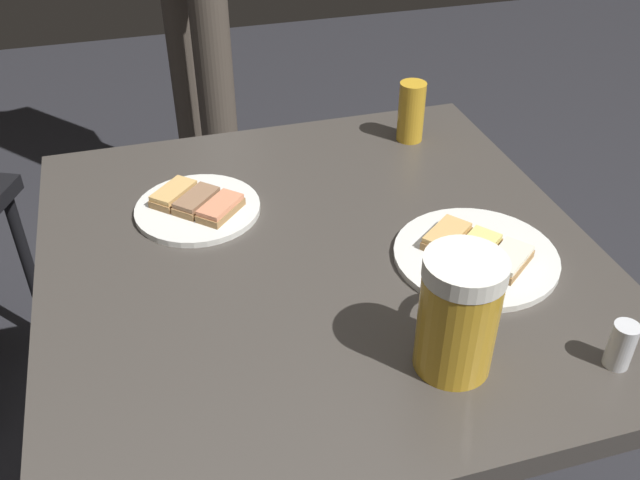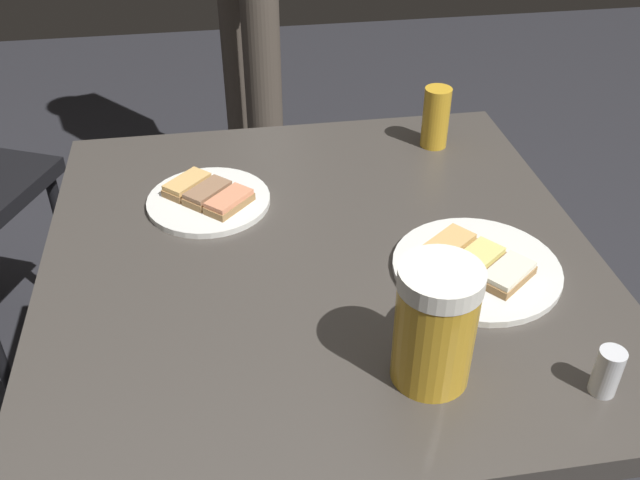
% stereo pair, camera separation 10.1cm
% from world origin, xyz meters
% --- Properties ---
extents(cafe_table, '(0.82, 0.80, 0.70)m').
position_xyz_m(cafe_table, '(0.00, 0.00, 0.57)').
color(cafe_table, black).
rests_on(cafe_table, ground_plane).
extents(plate_near, '(0.24, 0.24, 0.03)m').
position_xyz_m(plate_near, '(-0.08, -0.21, 0.71)').
color(plate_near, white).
rests_on(plate_near, cafe_table).
extents(plate_far, '(0.20, 0.20, 0.03)m').
position_xyz_m(plate_far, '(0.15, 0.16, 0.71)').
color(plate_far, white).
rests_on(plate_far, cafe_table).
extents(beer_mug, '(0.13, 0.12, 0.16)m').
position_xyz_m(beer_mug, '(-0.26, -0.09, 0.78)').
color(beer_mug, gold).
rests_on(beer_mug, cafe_table).
extents(beer_glass_small, '(0.05, 0.05, 0.11)m').
position_xyz_m(beer_glass_small, '(0.29, -0.26, 0.76)').
color(beer_glass_small, gold).
rests_on(beer_glass_small, cafe_table).
extents(salt_shaker, '(0.03, 0.03, 0.06)m').
position_xyz_m(salt_shaker, '(-0.32, -0.28, 0.73)').
color(salt_shaker, silver).
rests_on(salt_shaker, cafe_table).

